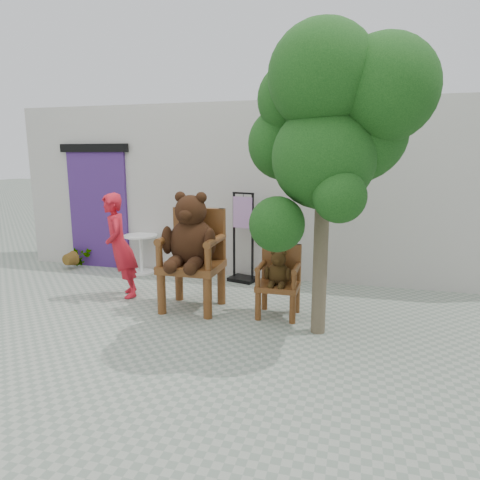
{
  "coord_description": "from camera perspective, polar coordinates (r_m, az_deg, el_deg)",
  "views": [
    {
      "loc": [
        1.72,
        -4.49,
        2.1
      ],
      "look_at": [
        0.17,
        1.16,
        0.95
      ],
      "focal_mm": 32.0,
      "sensor_mm": 36.0,
      "label": 1
    }
  ],
  "objects": [
    {
      "name": "ground_plane",
      "position": [
        5.24,
        -5.28,
        -12.55
      ],
      "size": [
        60.0,
        60.0,
        0.0
      ],
      "primitive_type": "plane",
      "color": "gray",
      "rests_on": "ground"
    },
    {
      "name": "back_wall",
      "position": [
        7.8,
        2.58,
        6.68
      ],
      "size": [
        9.0,
        1.0,
        3.0
      ],
      "primitive_type": "cube",
      "color": "#BCB8B0",
      "rests_on": "ground"
    },
    {
      "name": "doorway",
      "position": [
        8.54,
        -18.35,
        4.26
      ],
      "size": [
        1.4,
        0.11,
        2.33
      ],
      "color": "#422369",
      "rests_on": "ground"
    },
    {
      "name": "chair_big",
      "position": [
        5.89,
        -6.41,
        -0.39
      ],
      "size": [
        0.79,
        0.86,
        1.64
      ],
      "color": "#502A11",
      "rests_on": "ground"
    },
    {
      "name": "chair_small",
      "position": [
        5.69,
        5.21,
        -4.68
      ],
      "size": [
        0.54,
        0.5,
        0.95
      ],
      "color": "#502A11",
      "rests_on": "ground"
    },
    {
      "name": "person",
      "position": [
        6.61,
        -15.71,
        -0.8
      ],
      "size": [
        0.62,
        0.68,
        1.57
      ],
      "primitive_type": "imported",
      "rotation": [
        0.0,
        0.0,
        -1.01
      ],
      "color": "red",
      "rests_on": "ground"
    },
    {
      "name": "cafe_table",
      "position": [
        7.97,
        -13.06,
        -1.21
      ],
      "size": [
        0.6,
        0.6,
        0.7
      ],
      "rotation": [
        0.0,
        0.0,
        -0.1
      ],
      "color": "white",
      "rests_on": "ground"
    },
    {
      "name": "display_stand",
      "position": [
        7.23,
        0.41,
        -0.99
      ],
      "size": [
        0.53,
        0.46,
        1.51
      ],
      "rotation": [
        0.0,
        0.0,
        -0.27
      ],
      "color": "black",
      "rests_on": "ground"
    },
    {
      "name": "stool_bucket",
      "position": [
        7.1,
        5.13,
        -0.79
      ],
      "size": [
        0.32,
        0.32,
        1.45
      ],
      "rotation": [
        0.0,
        0.0,
        -0.26
      ],
      "color": "white",
      "rests_on": "ground"
    },
    {
      "name": "tree",
      "position": [
        4.91,
        12.84,
        14.83
      ],
      "size": [
        2.05,
        1.87,
        3.46
      ],
      "rotation": [
        0.0,
        0.0,
        -0.26
      ],
      "color": "#473C2B",
      "rests_on": "ground"
    },
    {
      "name": "potted_plant",
      "position": [
        8.74,
        -20.99,
        -1.94
      ],
      "size": [
        0.5,
        0.45,
        0.48
      ],
      "primitive_type": "imported",
      "rotation": [
        0.0,
        0.0,
        -0.2
      ],
      "color": "black",
      "rests_on": "ground"
    }
  ]
}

